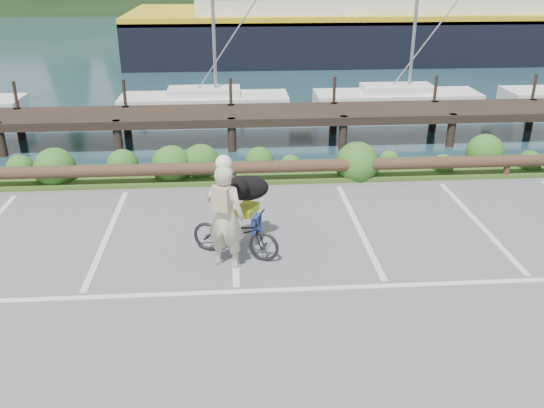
{
  "coord_description": "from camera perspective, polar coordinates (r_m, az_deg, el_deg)",
  "views": [
    {
      "loc": [
        -0.01,
        -8.8,
        5.25
      ],
      "look_at": [
        0.69,
        0.78,
        1.1
      ],
      "focal_mm": 38.0,
      "sensor_mm": 36.0,
      "label": 1
    }
  ],
  "objects": [
    {
      "name": "bicycle",
      "position": [
        10.83,
        -3.65,
        -2.93
      ],
      "size": [
        1.85,
        1.28,
        0.92
      ],
      "primitive_type": "imported",
      "rotation": [
        0.0,
        0.0,
        1.14
      ],
      "color": "black",
      "rests_on": "ground"
    },
    {
      "name": "cyclist",
      "position": [
        10.27,
        -4.64,
        -1.23
      ],
      "size": [
        0.85,
        0.73,
        1.97
      ],
      "primitive_type": "imported",
      "rotation": [
        0.0,
        0.0,
        2.71
      ],
      "color": "beige",
      "rests_on": "ground"
    },
    {
      "name": "dog",
      "position": [
        11.01,
        -2.57,
        1.6
      ],
      "size": [
        0.74,
        0.96,
        0.5
      ],
      "primitive_type": "ellipsoid",
      "rotation": [
        0.0,
        0.0,
        1.14
      ],
      "color": "black",
      "rests_on": "bicycle"
    },
    {
      "name": "vegetation_strip",
      "position": [
        15.03,
        -3.88,
        3.07
      ],
      "size": [
        34.0,
        1.6,
        0.1
      ],
      "primitive_type": "cube",
      "color": "#3D5B21",
      "rests_on": "ground"
    },
    {
      "name": "ground",
      "position": [
        10.25,
        -3.56,
        -7.5
      ],
      "size": [
        72.0,
        72.0,
        0.0
      ],
      "primitive_type": "plane",
      "color": "#5C5B5E"
    },
    {
      "name": "log_rail",
      "position": [
        14.39,
        -3.85,
        1.92
      ],
      "size": [
        32.0,
        0.3,
        0.6
      ],
      "primitive_type": null,
      "color": "#443021",
      "rests_on": "ground"
    }
  ]
}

